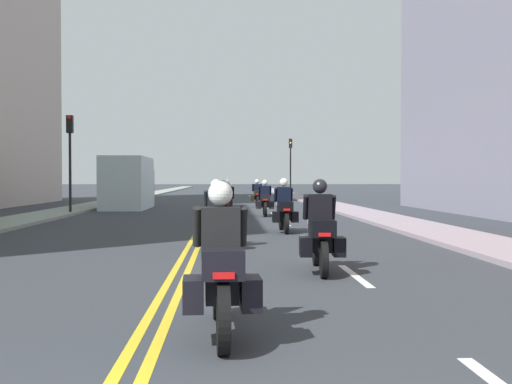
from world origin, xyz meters
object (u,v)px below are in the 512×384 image
Objects in this scene: motorcycle_5 at (265,201)px; motorcycle_7 at (257,195)px; traffic_light_far at (291,157)px; motorcycle_2 at (216,220)px; motorcycle_4 at (226,206)px; motorcycle_0 at (221,273)px; motorcycle_3 at (284,210)px; motorcycle_1 at (320,234)px; parked_truck at (129,185)px; motorcycle_6 at (224,198)px; traffic_light_near at (70,146)px.

motorcycle_7 is (0.08, 8.48, 0.02)m from motorcycle_5.
traffic_light_far is at bearing 83.43° from motorcycle_5.
motorcycle_2 is 1.02× the size of motorcycle_4.
motorcycle_3 is at bearing 79.02° from motorcycle_0.
motorcycle_4 is (-1.76, 3.68, -0.01)m from motorcycle_3.
motorcycle_1 is at bearing -95.25° from traffic_light_far.
motorcycle_0 is 28.12m from parked_truck.
motorcycle_4 is 0.35× the size of parked_truck.
motorcycle_4 reaches higher than motorcycle_6.
motorcycle_2 is 1.07× the size of motorcycle_6.
motorcycle_0 is 1.01× the size of motorcycle_3.
motorcycle_4 is 12.77m from parked_truck.
motorcycle_7 is (2.00, 20.87, 0.01)m from motorcycle_2.
motorcycle_3 is 13.43m from traffic_light_near.
traffic_light_far is at bearing 62.82° from traffic_light_near.
motorcycle_4 is 9.69m from traffic_light_near.
motorcycle_3 reaches higher than motorcycle_6.
motorcycle_7 is 0.43× the size of traffic_light_far.
motorcycle_3 is (1.81, 12.34, 0.00)m from motorcycle_0.
motorcycle_4 is (0.24, 7.91, -0.01)m from motorcycle_2.
traffic_light_near is at bearing -108.02° from parked_truck.
motorcycle_1 is 4.26m from motorcycle_2.
motorcycle_4 is at bearing -65.26° from parked_truck.
motorcycle_2 is 0.45× the size of traffic_light_far.
motorcycle_6 is (-1.80, 20.17, -0.02)m from motorcycle_1.
motorcycle_1 is 0.33× the size of parked_truck.
motorcycle_2 is 1.06× the size of motorcycle_5.
traffic_light_far is (3.90, 42.49, 2.83)m from motorcycle_1.
motorcycle_7 is at bearing 80.96° from motorcycle_4.
motorcycle_0 reaches higher than motorcycle_7.
motorcycle_7 is 0.34× the size of parked_truck.
motorcycle_0 is at bearing -88.68° from motorcycle_2.
traffic_light_near is 0.89× the size of traffic_light_far.
motorcycle_0 is 20.57m from motorcycle_5.
traffic_light_far is at bearing 81.46° from motorcycle_2.
motorcycle_4 is (0.05, 16.03, -0.01)m from motorcycle_0.
motorcycle_0 is 1.00× the size of motorcycle_5.
motorcycle_1 reaches higher than motorcycle_6.
motorcycle_4 reaches higher than motorcycle_7.
parked_truck is at bearing -168.77° from motorcycle_7.
motorcycle_1 is 20.25m from motorcycle_6.
motorcycle_3 is at bearing -87.67° from motorcycle_5.
motorcycle_1 is 42.77m from traffic_light_far.
motorcycle_3 is (2.00, 4.22, 0.01)m from motorcycle_2.
motorcycle_4 is at bearing 114.89° from motorcycle_3.
motorcycle_6 is at bearing -31.17° from parked_truck.
motorcycle_0 is at bearing -99.05° from motorcycle_3.
traffic_light_near is at bearing 131.74° from motorcycle_3.
motorcycle_2 is 7.91m from motorcycle_4.
motorcycle_1 is 11.84m from motorcycle_4.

